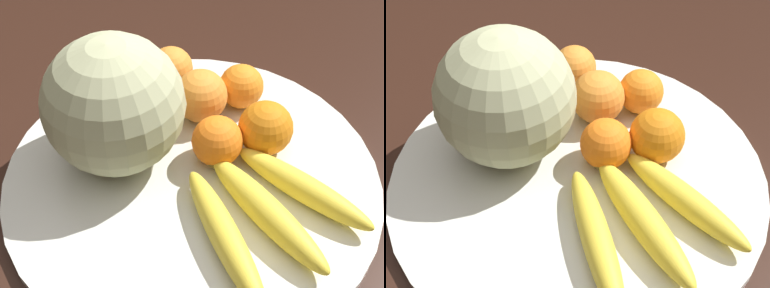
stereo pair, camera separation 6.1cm
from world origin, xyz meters
The scene contains 9 objects.
kitchen_table centered at (0.00, 0.00, 0.69)m, with size 1.54×1.14×0.77m.
fruit_bowl centered at (-0.02, -0.01, 0.78)m, with size 0.45×0.45×0.01m.
melon centered at (-0.04, 0.08, 0.87)m, with size 0.17×0.17×0.17m.
banana_bunch centered at (-0.04, -0.11, 0.80)m, with size 0.21×0.22×0.04m.
orange_front_left centered at (0.01, -0.03, 0.82)m, with size 0.06×0.06×0.06m.
orange_front_right centered at (0.12, -0.01, 0.82)m, with size 0.06×0.06×0.06m.
orange_mid_center centered at (0.11, 0.09, 0.82)m, with size 0.06×0.06×0.06m.
orange_back_left centered at (0.07, 0.03, 0.82)m, with size 0.07×0.07×0.07m.
orange_back_right centered at (0.06, -0.07, 0.82)m, with size 0.07×0.07×0.07m.
Camera 1 is at (-0.39, -0.22, 1.27)m, focal length 50.00 mm.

